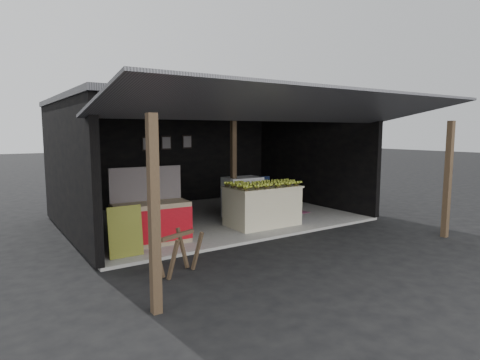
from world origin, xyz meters
TOP-DOWN VIEW (x-y plane):
  - ground at (0.00, 0.00)m, footprint 80.00×80.00m
  - concrete_slab at (0.00, 2.50)m, footprint 7.00×5.00m
  - shophouse at (0.00, 2.82)m, footprint 7.40×7.29m
  - banana_table at (0.53, 0.99)m, footprint 1.71×1.06m
  - banana_pile at (0.53, 0.99)m, footprint 1.58×0.96m
  - white_crate at (0.63, 1.98)m, footprint 0.97×0.68m
  - neighbor_stall at (-2.26, 0.94)m, footprint 1.50×0.74m
  - green_signboard at (-2.95, 0.39)m, footprint 0.61×0.14m
  - sawhorse at (-2.48, -0.80)m, footprint 0.77×0.76m
  - water_barrel at (1.44, 1.12)m, footprint 0.33×0.33m
  - plastic_chair at (1.91, 2.74)m, footprint 0.50×0.50m
  - magenta_rug at (1.73, 1.87)m, footprint 1.56×1.09m
  - picture_frames at (-0.17, 4.89)m, footprint 1.62×0.04m

SIDE VIEW (x-z plane):
  - ground at x=0.00m, z-range 0.00..0.00m
  - concrete_slab at x=0.00m, z-range 0.00..0.06m
  - magenta_rug at x=1.73m, z-range 0.06..0.07m
  - water_barrel at x=1.44m, z-range 0.06..0.55m
  - sawhorse at x=-2.48m, z-range 0.09..0.76m
  - green_signboard at x=-2.95m, z-range 0.06..0.97m
  - neighbor_stall at x=-2.26m, z-range -0.24..1.27m
  - banana_table at x=0.53m, z-range 0.06..1.00m
  - white_crate at x=0.63m, z-range 0.06..1.10m
  - plastic_chair at x=1.91m, z-range 0.14..1.04m
  - banana_pile at x=0.53m, z-range 1.00..1.18m
  - picture_frames at x=-0.17m, z-range 1.70..2.16m
  - shophouse at x=0.00m, z-range 0.59..3.61m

